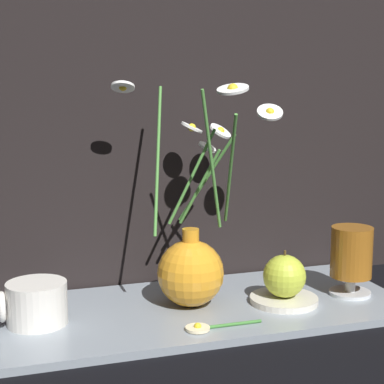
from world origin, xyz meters
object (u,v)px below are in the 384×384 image
object	(u,v)px
vase_with_flowers	(193,264)
yellow_mug	(35,302)
tea_glass	(351,255)
orange_fruit	(284,276)

from	to	relation	value
vase_with_flowers	yellow_mug	size ratio (longest dim) A/B	3.58
tea_glass	orange_fruit	xyz separation A→B (m)	(-0.12, -0.00, -0.02)
vase_with_flowers	yellow_mug	world-z (taller)	vase_with_flowers
yellow_mug	tea_glass	distance (m)	0.52
yellow_mug	tea_glass	world-z (taller)	tea_glass
yellow_mug	orange_fruit	distance (m)	0.39
tea_glass	orange_fruit	world-z (taller)	tea_glass
orange_fruit	tea_glass	bearing A→B (deg)	1.46
tea_glass	orange_fruit	size ratio (longest dim) A/B	1.50
vase_with_flowers	orange_fruit	xyz separation A→B (m)	(0.14, -0.04, -0.02)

